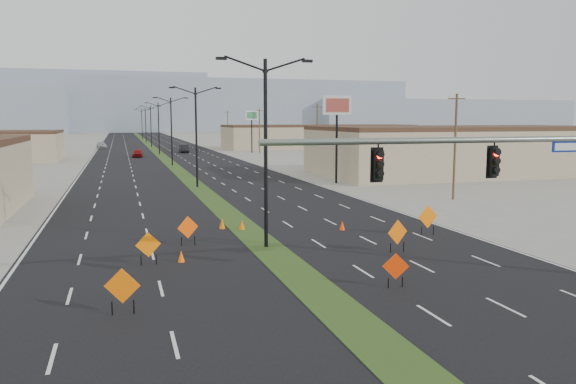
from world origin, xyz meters
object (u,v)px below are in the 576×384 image
object	(u,v)px
cone_3	(222,224)
cone_2	(342,226)
streetlight_2	(171,129)
cone_0	(181,256)
car_mid	(184,149)
construction_sign_0	(148,246)
streetlight_3	(159,126)
construction_sign_3	(396,268)
construction_sign_5	(428,218)
signal_mast	(532,172)
construction_sign_2	(188,228)
car_left	(138,153)
cone_1	(242,225)
construction_sign_4	(398,233)
streetlight_4	(151,125)
car_far	(102,145)
streetlight_1	(196,134)
pole_sign_east_near	(337,112)
streetlight_0	(266,147)
streetlight_5	(146,124)
construction_sign_1	(122,287)
streetlight_6	(142,123)
pole_sign_east_far	(252,119)

from	to	relation	value
cone_3	cone_2	bearing A→B (deg)	-20.07
streetlight_2	cone_0	world-z (taller)	streetlight_2
car_mid	construction_sign_0	xyz separation A→B (m)	(-11.48, -89.80, 0.15)
streetlight_3	construction_sign_0	xyz separation A→B (m)	(-6.28, -86.01, -4.48)
streetlight_2	streetlight_3	bearing A→B (deg)	90.00
construction_sign_3	construction_sign_5	size ratio (longest dim) A/B	0.80
signal_mast	streetlight_3	distance (m)	94.39
construction_sign_2	construction_sign_5	size ratio (longest dim) A/B	0.89
signal_mast	car_left	world-z (taller)	signal_mast
construction_sign_0	cone_1	bearing A→B (deg)	39.51
construction_sign_4	streetlight_4	bearing A→B (deg)	78.27
car_mid	car_far	xyz separation A→B (m)	(-16.71, 21.96, -0.07)
streetlight_1	pole_sign_east_near	world-z (taller)	streetlight_1
signal_mast	streetlight_0	world-z (taller)	streetlight_0
streetlight_5	pole_sign_east_near	world-z (taller)	streetlight_5
streetlight_0	signal_mast	bearing A→B (deg)	-49.46
car_far	construction_sign_3	xyz separation A→B (m)	(14.77, -118.38, 0.12)
construction_sign_0	cone_2	xyz separation A→B (m)	(12.01, 5.21, -0.64)
streetlight_3	construction_sign_2	bearing A→B (deg)	-92.78
car_mid	construction_sign_4	world-z (taller)	construction_sign_4
streetlight_5	streetlight_3	bearing A→B (deg)	-90.00
streetlight_3	car_mid	bearing A→B (deg)	36.09
cone_1	construction_sign_1	bearing A→B (deg)	-117.69
streetlight_6	construction_sign_3	bearing A→B (deg)	-88.94
construction_sign_2	pole_sign_east_far	xyz separation A→B (m)	(22.60, 82.29, 5.94)
streetlight_6	construction_sign_5	distance (m)	168.11
streetlight_5	cone_0	world-z (taller)	streetlight_5
streetlight_2	cone_1	xyz separation A→B (m)	(-0.26, -50.94, -5.09)
car_far	streetlight_0	bearing A→B (deg)	-91.59
cone_3	signal_mast	bearing A→B (deg)	-57.84
streetlight_1	car_left	world-z (taller)	streetlight_1
streetlight_2	streetlight_1	bearing A→B (deg)	-90.00
car_left	car_far	world-z (taller)	car_left
streetlight_6	car_left	xyz separation A→B (m)	(-4.36, -91.68, -4.68)
car_left	cone_0	distance (m)	78.21
streetlight_0	cone_2	xyz separation A→B (m)	(5.73, 3.20, -5.12)
pole_sign_east_far	streetlight_1	bearing A→B (deg)	-118.83
streetlight_3	streetlight_6	world-z (taller)	same
construction_sign_3	cone_3	bearing A→B (deg)	125.75
pole_sign_east_far	streetlight_2	bearing A→B (deg)	-134.11
streetlight_6	cone_2	xyz separation A→B (m)	(5.73, -164.80, -5.12)
streetlight_1	pole_sign_east_far	xyz separation A→B (m)	(18.61, 55.93, 1.49)
construction_sign_1	streetlight_2	bearing A→B (deg)	97.63
pole_sign_east_near	cone_2	bearing A→B (deg)	-98.59
car_left	construction_sign_5	distance (m)	77.42
cone_0	pole_sign_east_near	distance (m)	36.02
car_mid	streetlight_1	bearing A→B (deg)	-95.00
streetlight_4	cone_1	xyz separation A→B (m)	(-0.26, -106.94, -5.09)
streetlight_0	streetlight_1	distance (m)	28.00
construction_sign_1	cone_2	xyz separation A→B (m)	(13.23, 11.93, -0.70)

